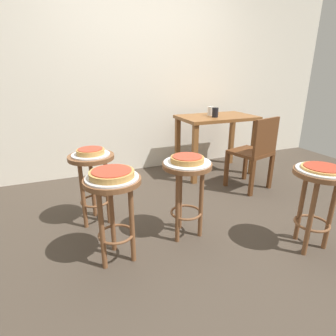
% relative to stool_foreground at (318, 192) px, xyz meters
% --- Properties ---
extents(ground_plane, '(6.00, 6.00, 0.00)m').
position_rel_stool_foreground_xyz_m(ground_plane, '(-0.65, 0.70, -0.48)').
color(ground_plane, '#42382D').
extents(back_wall, '(6.00, 0.10, 3.00)m').
position_rel_stool_foreground_xyz_m(back_wall, '(-0.65, 2.35, 1.02)').
color(back_wall, silver).
rests_on(back_wall, ground_plane).
extents(stool_foreground, '(0.39, 0.39, 0.64)m').
position_rel_stool_foreground_xyz_m(stool_foreground, '(0.00, 0.00, 0.00)').
color(stool_foreground, brown).
rests_on(stool_foreground, ground_plane).
extents(serving_plate_foreground, '(0.36, 0.36, 0.01)m').
position_rel_stool_foreground_xyz_m(serving_plate_foreground, '(-0.00, 0.00, 0.17)').
color(serving_plate_foreground, silver).
rests_on(serving_plate_foreground, stool_foreground).
extents(pizza_foreground, '(0.29, 0.29, 0.02)m').
position_rel_stool_foreground_xyz_m(pizza_foreground, '(0.00, 0.00, 0.19)').
color(pizza_foreground, tan).
rests_on(pizza_foreground, serving_plate_foreground).
extents(stool_middle, '(0.39, 0.39, 0.64)m').
position_rel_stool_foreground_xyz_m(stool_middle, '(-1.43, 0.43, 0.00)').
color(stool_middle, brown).
rests_on(stool_middle, ground_plane).
extents(serving_plate_middle, '(0.36, 0.36, 0.01)m').
position_rel_stool_foreground_xyz_m(serving_plate_middle, '(-1.43, 0.43, 0.17)').
color(serving_plate_middle, silver).
rests_on(serving_plate_middle, stool_middle).
extents(pizza_middle, '(0.30, 0.30, 0.05)m').
position_rel_stool_foreground_xyz_m(pizza_middle, '(-1.43, 0.43, 0.20)').
color(pizza_middle, tan).
rests_on(pizza_middle, serving_plate_middle).
extents(stool_leftside, '(0.39, 0.39, 0.64)m').
position_rel_stool_foreground_xyz_m(stool_leftside, '(-0.82, 0.53, 0.00)').
color(stool_leftside, brown).
rests_on(stool_leftside, ground_plane).
extents(serving_plate_leftside, '(0.37, 0.37, 0.01)m').
position_rel_stool_foreground_xyz_m(serving_plate_leftside, '(-0.82, 0.53, 0.17)').
color(serving_plate_leftside, silver).
rests_on(serving_plate_leftside, stool_leftside).
extents(pizza_leftside, '(0.26, 0.26, 0.05)m').
position_rel_stool_foreground_xyz_m(pizza_leftside, '(-0.82, 0.53, 0.20)').
color(pizza_leftside, '#B78442').
rests_on(pizza_leftside, serving_plate_leftside).
extents(stool_rear, '(0.39, 0.39, 0.64)m').
position_rel_stool_foreground_xyz_m(stool_rear, '(-1.49, 1.03, 0.00)').
color(stool_rear, brown).
rests_on(stool_rear, ground_plane).
extents(serving_plate_rear, '(0.32, 0.32, 0.01)m').
position_rel_stool_foreground_xyz_m(serving_plate_rear, '(-1.49, 1.03, 0.17)').
color(serving_plate_rear, silver).
rests_on(serving_plate_rear, stool_rear).
extents(pizza_rear, '(0.23, 0.23, 0.05)m').
position_rel_stool_foreground_xyz_m(pizza_rear, '(-1.49, 1.03, 0.20)').
color(pizza_rear, tan).
rests_on(pizza_rear, serving_plate_rear).
extents(dining_table, '(0.98, 0.60, 0.77)m').
position_rel_stool_foreground_xyz_m(dining_table, '(0.21, 1.77, 0.15)').
color(dining_table, brown).
rests_on(dining_table, ground_plane).
extents(cup_near_edge, '(0.08, 0.08, 0.12)m').
position_rel_stool_foreground_xyz_m(cup_near_edge, '(0.13, 1.69, 0.35)').
color(cup_near_edge, black).
rests_on(cup_near_edge, dining_table).
extents(cup_far_edge, '(0.08, 0.08, 0.11)m').
position_rel_stool_foreground_xyz_m(cup_far_edge, '(0.15, 1.83, 0.35)').
color(cup_far_edge, silver).
rests_on(cup_far_edge, dining_table).
extents(wooden_chair, '(0.49, 0.49, 0.85)m').
position_rel_stool_foreground_xyz_m(wooden_chair, '(0.33, 1.10, -0.01)').
color(wooden_chair, '#5B3319').
rests_on(wooden_chair, ground_plane).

